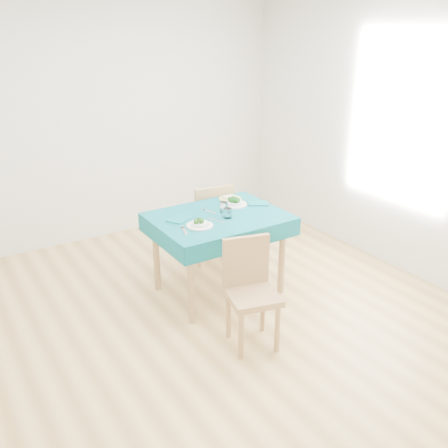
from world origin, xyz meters
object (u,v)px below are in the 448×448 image
bowl_near (200,222)px  table (219,254)px  bowl_far (234,201)px  chair_near (253,292)px  chair_far (208,212)px  side_plate (230,199)px

bowl_near → table: bearing=25.7°
bowl_far → table: bearing=-149.5°
bowl_near → bowl_far: bearing=28.2°
table → bowl_near: bowl_near is taller
chair_near → chair_far: bearing=86.2°
table → bowl_near: (-0.26, -0.13, 0.41)m
bowl_near → bowl_far: 0.61m
table → chair_far: bearing=67.2°
bowl_near → chair_far: bearing=55.5°
table → side_plate: size_ratio=5.31×
table → chair_far: size_ratio=1.09×
bowl_near → side_plate: bearing=36.7°
table → chair_near: (-0.22, -0.85, 0.08)m
table → chair_near: 0.88m
bowl_far → side_plate: (0.06, 0.15, -0.03)m
chair_near → side_plate: chair_near is taller
table → chair_far: (0.28, 0.66, 0.14)m
chair_near → chair_far: 1.59m
chair_near → side_plate: 1.32m
table → bowl_far: (0.27, 0.16, 0.42)m
bowl_near → side_plate: size_ratio=1.05×
chair_near → bowl_far: (0.49, 1.01, 0.33)m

